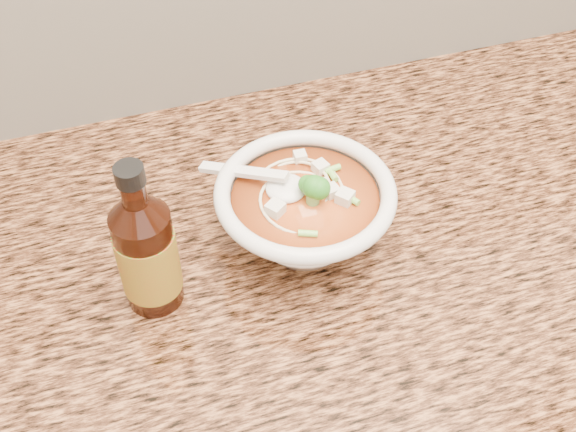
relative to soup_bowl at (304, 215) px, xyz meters
name	(u,v)px	position (x,y,z in m)	size (l,w,h in m)	color
cabinet	(380,408)	(0.14, -0.01, -0.52)	(4.00, 0.65, 0.86)	black
counter_slab	(414,231)	(0.14, -0.01, -0.07)	(4.00, 0.68, 0.04)	#A4663C
soup_bowl	(304,215)	(0.00, 0.00, 0.00)	(0.20, 0.20, 0.11)	white
hot_sauce_bottle	(147,253)	(-0.18, -0.02, 0.03)	(0.07, 0.07, 0.19)	#391307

